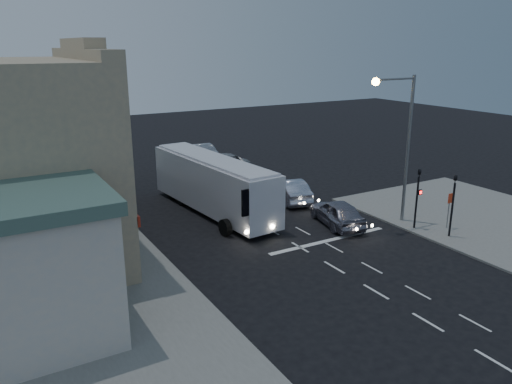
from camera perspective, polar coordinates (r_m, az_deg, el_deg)
ground at (r=26.49m, az=7.57°, el=-7.74°), size 120.00×120.00×0.00m
sidewalk_far at (r=29.08m, az=-24.12°, el=-6.72°), size 12.00×50.00×0.12m
road_markings at (r=29.63m, az=5.65°, el=-4.97°), size 8.00×30.55×0.01m
tour_bus at (r=33.07m, az=-4.95°, el=1.03°), size 3.61×12.38×3.74m
car_suv at (r=31.32m, az=9.27°, el=-2.33°), size 2.90×5.08×1.63m
car_sedan_a at (r=35.76m, az=3.89°, el=0.23°), size 2.86×5.18×1.62m
car_sedan_b at (r=39.89m, az=-0.62°, el=1.91°), size 3.76×5.66×1.52m
car_sedan_c at (r=44.78m, az=-3.85°, el=3.48°), size 3.80×5.83×1.49m
car_extra at (r=48.86m, az=-6.30°, el=4.61°), size 2.07×5.08×1.64m
traffic_signal_main at (r=31.16m, az=18.01°, el=0.06°), size 0.25×0.35×4.10m
traffic_signal_side at (r=30.48m, az=21.62°, el=-0.67°), size 0.18×0.15×4.10m
regulatory_sign at (r=32.04m, az=21.26°, el=-1.37°), size 0.45×0.12×2.20m
streetlight at (r=31.20m, az=16.29°, el=6.48°), size 3.32×0.44×9.00m
low_building_south at (r=20.04m, az=-26.43°, el=-8.28°), size 7.40×5.40×5.70m
street_tree at (r=35.22m, az=-18.62°, el=5.32°), size 4.00×4.00×6.20m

